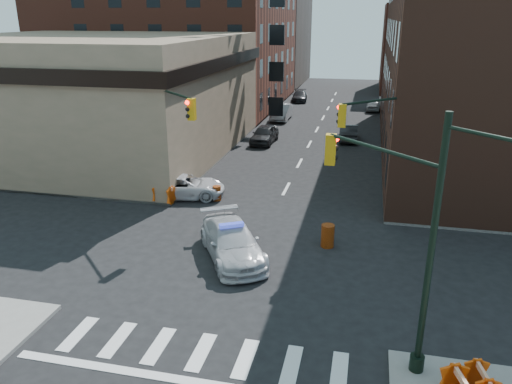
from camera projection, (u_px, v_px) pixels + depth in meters
The scene contains 27 objects.
ground at pixel (250, 259), 22.64m from camera, with size 140.00×140.00×0.00m, color black.
sidewalk_nw at pixel (122, 111), 57.53m from camera, with size 34.00×54.50×0.15m, color gray.
bank_building at pixel (91, 94), 39.86m from camera, with size 22.00×22.00×9.00m, color #91775F.
apartment_block at pixel (177, 2), 59.26m from camera, with size 25.00×25.00×24.00m, color brown.
commercial_row_ne at pixel (482, 63), 38.25m from camera, with size 14.00×34.00×14.00m, color #48281C.
filler_nw at pixel (243, 32), 80.29m from camera, with size 20.00×18.00×16.00m, color brown.
filler_ne at pixel (440, 49), 71.00m from camera, with size 16.00×16.00×12.00m, color brown.
signal_pole_se at pixel (403, 224), 14.76m from camera, with size 5.40×5.27×8.00m.
signal_pole_nw at pixel (168, 134), 27.32m from camera, with size 3.58×3.67×8.00m.
signal_pole_ne at pixel (388, 145), 24.89m from camera, with size 3.67×3.58×8.00m.
tree_ne_near at pixel (401, 99), 43.80m from camera, with size 3.00×3.00×4.85m.
tree_ne_far at pixel (398, 87), 51.15m from camera, with size 3.00×3.00×4.85m.
police_car at pixel (232, 242), 22.56m from camera, with size 2.21×5.43×1.58m, color silver.
pickup at pixel (184, 186), 30.17m from camera, with size 2.29×4.97×1.38m, color silver.
parked_car_wnear at pixel (264, 134), 43.04m from camera, with size 1.81×4.51×1.54m, color black.
parked_car_wfar at pixel (282, 112), 52.65m from camera, with size 1.70×4.88×1.61m, color gray.
parked_car_wdeep at pixel (300, 96), 64.12m from camera, with size 1.86×4.58×1.33m, color black.
parked_car_enear at pixel (349, 132), 43.93m from camera, with size 1.52×4.35×1.43m, color black.
parked_car_efar at pixel (373, 105), 57.70m from camera, with size 1.59×3.94×1.34m, color gray.
pedestrian_a at pixel (166, 176), 30.59m from camera, with size 0.73×0.48×1.99m, color black.
pedestrian_b at pixel (86, 179), 30.24m from camera, with size 0.89×0.69×1.82m, color black.
pedestrian_c at pixel (104, 172), 32.07m from camera, with size 0.96×0.40×1.64m, color #1F222F.
barrel_road at pixel (328, 236), 23.72m from camera, with size 0.62×0.62×1.11m, color #BF4A09.
barrel_bank at pixel (217, 193), 29.74m from camera, with size 0.50×0.50×0.89m, color #F0450B.
barricade_se_b at pixel (481, 382), 14.24m from camera, with size 1.12×0.56×0.84m, color #D05009, non-canonical shape.
barricade_nw_a at pixel (164, 194), 29.03m from camera, with size 1.30×0.65×0.97m, color #DB4F0A, non-canonical shape.
barricade_nw_b at pixel (141, 180), 31.69m from camera, with size 1.12×0.56×0.84m, color #C13B09, non-canonical shape.
Camera 1 is at (4.80, -19.74, 10.46)m, focal length 35.00 mm.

